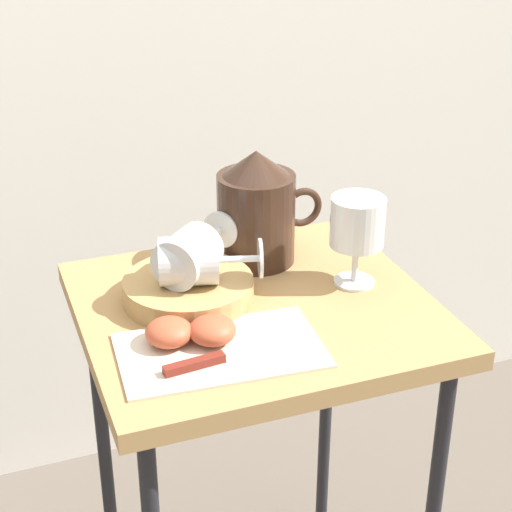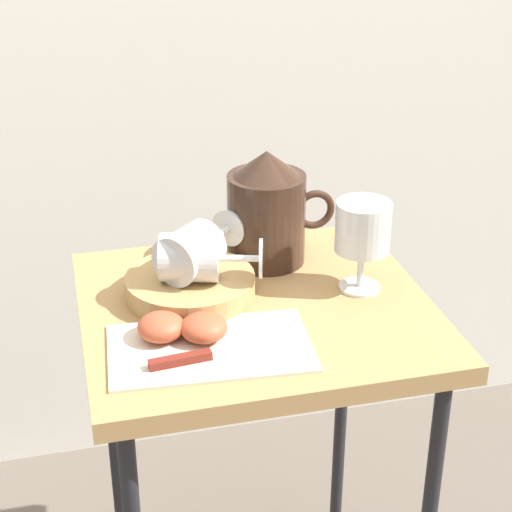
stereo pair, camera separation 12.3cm
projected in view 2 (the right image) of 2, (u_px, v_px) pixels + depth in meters
table at (256, 349)px, 1.31m from camera, size 0.52×0.47×0.73m
linen_napkin at (210, 348)px, 1.16m from camera, size 0.29×0.18×0.00m
basket_tray at (190, 286)px, 1.28m from camera, size 0.20×0.20×0.03m
pitcher at (267, 217)px, 1.37m from camera, size 0.18×0.13×0.19m
wine_glass_upright at (363, 231)px, 1.27m from camera, size 0.08×0.08×0.14m
wine_glass_tipped_near at (191, 252)px, 1.26m from camera, size 0.15×0.15×0.08m
wine_glass_tipped_far at (193, 258)px, 1.25m from camera, size 0.16×0.10×0.07m
apple_half_left at (161, 327)px, 1.17m from camera, size 0.07×0.07×0.04m
apple_half_right at (204, 327)px, 1.17m from camera, size 0.07×0.07×0.04m
knife at (205, 356)px, 1.13m from camera, size 0.22×0.04×0.01m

